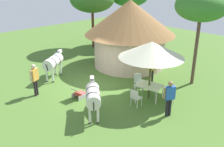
# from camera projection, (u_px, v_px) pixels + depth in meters

# --- Properties ---
(ground_plane) EXTENTS (36.00, 36.00, 0.00)m
(ground_plane) POSITION_uv_depth(u_px,v_px,m) (94.00, 86.00, 14.48)
(ground_plane) COLOR #4C712D
(thatched_hut) EXTENTS (6.14, 6.14, 4.51)m
(thatched_hut) POSITION_uv_depth(u_px,v_px,m) (130.00, 30.00, 16.94)
(thatched_hut) COLOR beige
(thatched_hut) RESTS_ON ground_plane
(shade_umbrella) EXTENTS (3.23, 3.23, 3.02)m
(shade_umbrella) POSITION_uv_depth(u_px,v_px,m) (151.00, 50.00, 12.13)
(shade_umbrella) COLOR #453E21
(shade_umbrella) RESTS_ON ground_plane
(patio_dining_table) EXTENTS (1.48, 1.21, 0.74)m
(patio_dining_table) POSITION_uv_depth(u_px,v_px,m) (149.00, 87.00, 12.86)
(patio_dining_table) COLOR #EBE8CA
(patio_dining_table) RESTS_ON ground_plane
(patio_chair_near_lawn) EXTENTS (0.56, 0.57, 0.90)m
(patio_chair_near_lawn) POSITION_uv_depth(u_px,v_px,m) (139.00, 80.00, 13.95)
(patio_chair_near_lawn) COLOR white
(patio_chair_near_lawn) RESTS_ON ground_plane
(patio_chair_west_end) EXTENTS (0.47, 0.46, 0.90)m
(patio_chair_west_end) POSITION_uv_depth(u_px,v_px,m) (135.00, 97.00, 12.08)
(patio_chair_west_end) COLOR silver
(patio_chair_west_end) RESTS_ON ground_plane
(patio_chair_east_end) EXTENTS (0.59, 0.59, 0.90)m
(patio_chair_east_end) POSITION_uv_depth(u_px,v_px,m) (173.00, 92.00, 12.62)
(patio_chair_east_end) COLOR white
(patio_chair_east_end) RESTS_ON ground_plane
(guest_beside_umbrella) EXTENTS (0.39, 0.56, 1.71)m
(guest_beside_umbrella) POSITION_uv_depth(u_px,v_px,m) (170.00, 95.00, 11.11)
(guest_beside_umbrella) COLOR black
(guest_beside_umbrella) RESTS_ON ground_plane
(guest_behind_table) EXTENTS (0.48, 0.45, 1.68)m
(guest_behind_table) POSITION_uv_depth(u_px,v_px,m) (152.00, 67.00, 14.52)
(guest_behind_table) COLOR black
(guest_behind_table) RESTS_ON ground_plane
(standing_watcher) EXTENTS (0.41, 0.56, 1.75)m
(standing_watcher) POSITION_uv_depth(u_px,v_px,m) (35.00, 77.00, 13.03)
(standing_watcher) COLOR black
(standing_watcher) RESTS_ON ground_plane
(striped_lounge_chair) EXTENTS (0.63, 0.85, 0.67)m
(striped_lounge_chair) POSITION_uv_depth(u_px,v_px,m) (78.00, 93.00, 13.04)
(striped_lounge_chair) COLOR #C34540
(striped_lounge_chair) RESTS_ON ground_plane
(zebra_nearest_camera) EXTENTS (1.51, 1.98, 1.59)m
(zebra_nearest_camera) POSITION_uv_depth(u_px,v_px,m) (53.00, 62.00, 15.28)
(zebra_nearest_camera) COLOR silver
(zebra_nearest_camera) RESTS_ON ground_plane
(zebra_by_umbrella) EXTENTS (1.89, 1.60, 1.57)m
(zebra_by_umbrella) POSITION_uv_depth(u_px,v_px,m) (93.00, 95.00, 11.12)
(zebra_by_umbrella) COLOR silver
(zebra_by_umbrella) RESTS_ON ground_plane
(acacia_tree_behind_hut) EXTENTS (2.81, 2.81, 5.32)m
(acacia_tree_behind_hut) POSITION_uv_depth(u_px,v_px,m) (201.00, 6.00, 13.25)
(acacia_tree_behind_hut) COLOR brown
(acacia_tree_behind_hut) RESTS_ON ground_plane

